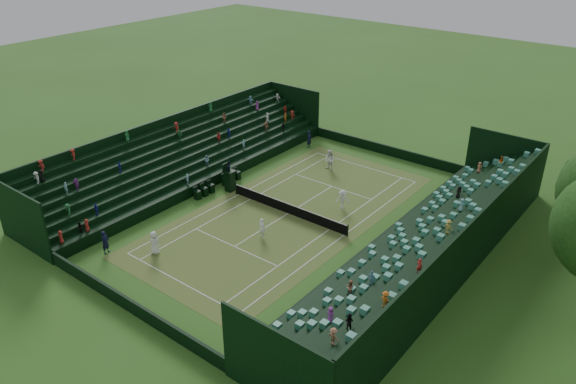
{
  "coord_description": "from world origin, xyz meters",
  "views": [
    {
      "loc": [
        24.89,
        -31.6,
        22.44
      ],
      "look_at": [
        0.0,
        0.0,
        2.0
      ],
      "focal_mm": 35.0,
      "sensor_mm": 36.0,
      "label": 1
    }
  ],
  "objects_px": {
    "tennis_net": "(288,208)",
    "player_near_west": "(154,243)",
    "player_far_west": "(330,160)",
    "player_near_east": "(262,228)",
    "umpire_chair": "(229,178)",
    "player_far_east": "(342,199)"
  },
  "relations": [
    {
      "from": "player_far_west",
      "to": "player_near_east",
      "type": "bearing_deg",
      "value": -67.85
    },
    {
      "from": "tennis_net",
      "to": "umpire_chair",
      "type": "relative_size",
      "value": 4.07
    },
    {
      "from": "player_far_west",
      "to": "player_far_east",
      "type": "relative_size",
      "value": 1.21
    },
    {
      "from": "tennis_net",
      "to": "player_near_west",
      "type": "relative_size",
      "value": 6.43
    },
    {
      "from": "player_near_east",
      "to": "player_far_west",
      "type": "xyz_separation_m",
      "value": [
        -2.96,
        13.36,
        0.19
      ]
    },
    {
      "from": "umpire_chair",
      "to": "player_near_east",
      "type": "height_order",
      "value": "umpire_chair"
    },
    {
      "from": "player_near_west",
      "to": "player_far_west",
      "type": "relative_size",
      "value": 0.89
    },
    {
      "from": "tennis_net",
      "to": "player_near_west",
      "type": "xyz_separation_m",
      "value": [
        -3.9,
        -10.6,
        0.38
      ]
    },
    {
      "from": "umpire_chair",
      "to": "player_far_west",
      "type": "distance_m",
      "value": 10.13
    },
    {
      "from": "tennis_net",
      "to": "player_near_east",
      "type": "height_order",
      "value": "player_near_east"
    },
    {
      "from": "player_near_east",
      "to": "player_near_west",
      "type": "bearing_deg",
      "value": 55.63
    },
    {
      "from": "umpire_chair",
      "to": "player_far_east",
      "type": "bearing_deg",
      "value": 19.23
    },
    {
      "from": "tennis_net",
      "to": "player_near_west",
      "type": "distance_m",
      "value": 11.3
    },
    {
      "from": "umpire_chair",
      "to": "player_near_west",
      "type": "bearing_deg",
      "value": -75.61
    },
    {
      "from": "player_near_west",
      "to": "player_near_east",
      "type": "relative_size",
      "value": 1.1
    },
    {
      "from": "umpire_chair",
      "to": "player_near_east",
      "type": "bearing_deg",
      "value": -29.9
    },
    {
      "from": "umpire_chair",
      "to": "player_far_west",
      "type": "relative_size",
      "value": 1.41
    },
    {
      "from": "umpire_chair",
      "to": "player_near_east",
      "type": "xyz_separation_m",
      "value": [
        7.42,
        -4.27,
        -0.4
      ]
    },
    {
      "from": "umpire_chair",
      "to": "player_near_east",
      "type": "distance_m",
      "value": 8.57
    },
    {
      "from": "umpire_chair",
      "to": "player_far_east",
      "type": "distance_m",
      "value": 10.22
    },
    {
      "from": "player_near_west",
      "to": "player_far_west",
      "type": "bearing_deg",
      "value": -98.27
    },
    {
      "from": "player_near_east",
      "to": "player_far_west",
      "type": "distance_m",
      "value": 13.69
    }
  ]
}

